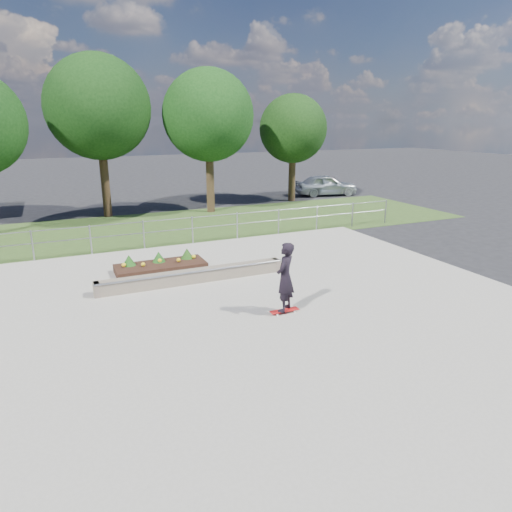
{
  "coord_description": "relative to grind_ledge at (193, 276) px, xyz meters",
  "views": [
    {
      "loc": [
        -5.12,
        -10.37,
        4.96
      ],
      "look_at": [
        0.2,
        1.5,
        1.1
      ],
      "focal_mm": 32.0,
      "sensor_mm": 36.0,
      "label": 1
    }
  ],
  "objects": [
    {
      "name": "ground",
      "position": [
        1.36,
        -2.85,
        -0.26
      ],
      "size": [
        120.0,
        120.0,
        0.0
      ],
      "primitive_type": "plane",
      "color": "black",
      "rests_on": "ground"
    },
    {
      "name": "grass_verge",
      "position": [
        1.36,
        8.15,
        -0.25
      ],
      "size": [
        30.0,
        8.0,
        0.02
      ],
      "primitive_type": "cube",
      "color": "#2C441B",
      "rests_on": "ground"
    },
    {
      "name": "tree_mid_right",
      "position": [
        4.36,
        11.15,
        4.97
      ],
      "size": [
        4.9,
        4.9,
        7.7
      ],
      "color": "#332314",
      "rests_on": "ground"
    },
    {
      "name": "grind_ledge",
      "position": [
        0.0,
        0.0,
        0.0
      ],
      "size": [
        6.0,
        0.44,
        0.43
      ],
      "color": "#675B4C",
      "rests_on": "concrete_slab"
    },
    {
      "name": "concrete_slab",
      "position": [
        1.36,
        -2.85,
        -0.23
      ],
      "size": [
        15.0,
        15.0,
        0.06
      ],
      "primitive_type": "cube",
      "color": "gray",
      "rests_on": "ground"
    },
    {
      "name": "tree_far_right",
      "position": [
        10.36,
        12.65,
        4.21
      ],
      "size": [
        4.2,
        4.2,
        6.6
      ],
      "color": "#342414",
      "rests_on": "ground"
    },
    {
      "name": "skateboarder",
      "position": [
        1.51,
        -3.32,
        0.8
      ],
      "size": [
        0.8,
        0.78,
        1.93
      ],
      "color": "silver",
      "rests_on": "concrete_slab"
    },
    {
      "name": "planter_bed",
      "position": [
        -0.68,
        1.62,
        -0.02
      ],
      "size": [
        3.0,
        1.2,
        0.61
      ],
      "color": "black",
      "rests_on": "concrete_slab"
    },
    {
      "name": "tree_mid_left",
      "position": [
        -1.14,
        12.15,
        5.34
      ],
      "size": [
        5.25,
        5.25,
        8.25
      ],
      "color": "#322014",
      "rests_on": "ground"
    },
    {
      "name": "fence",
      "position": [
        1.36,
        4.65,
        0.51
      ],
      "size": [
        20.06,
        0.06,
        1.2
      ],
      "color": "gray",
      "rests_on": "ground"
    },
    {
      "name": "parked_car",
      "position": [
        13.59,
        13.64,
        0.45
      ],
      "size": [
        4.48,
        2.55,
        1.44
      ],
      "primitive_type": "imported",
      "rotation": [
        0.0,
        0.0,
        1.36
      ],
      "color": "silver",
      "rests_on": "ground"
    }
  ]
}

